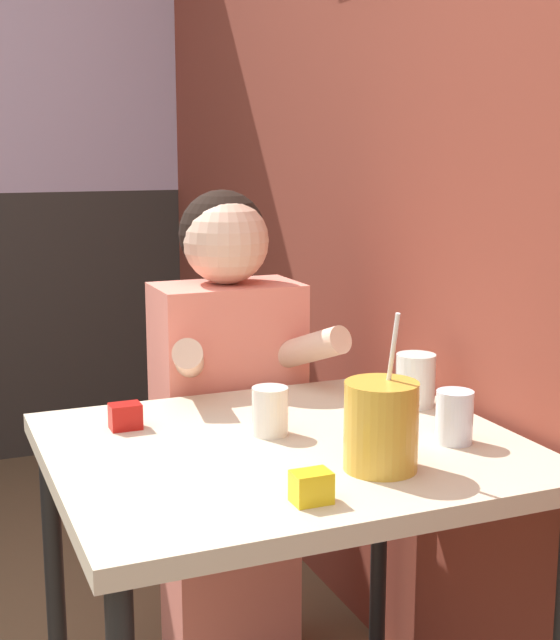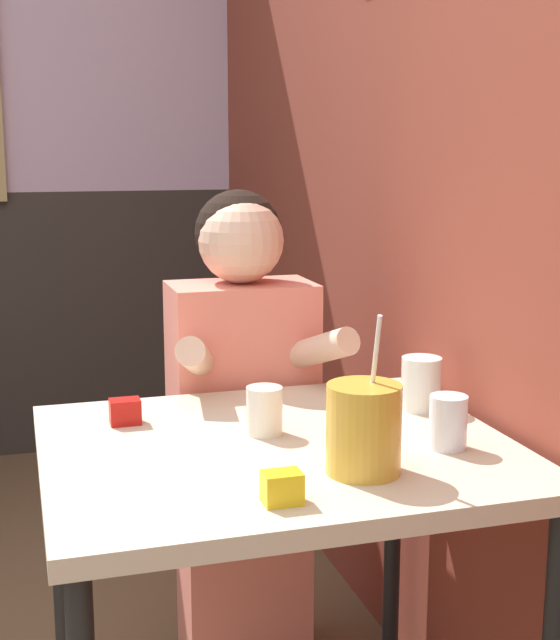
# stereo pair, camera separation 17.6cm
# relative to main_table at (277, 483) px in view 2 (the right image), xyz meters

# --- Properties ---
(brick_wall_right) EXTENTS (0.08, 4.56, 2.70)m
(brick_wall_right) POSITION_rel_main_table_xyz_m (0.48, 0.97, 0.69)
(brick_wall_right) COLOR brown
(brick_wall_right) RESTS_ON ground_plane
(main_table) EXTENTS (0.86, 0.75, 0.74)m
(main_table) POSITION_rel_main_table_xyz_m (0.00, 0.00, 0.00)
(main_table) COLOR beige
(main_table) RESTS_ON ground_plane
(person_seated) EXTENTS (0.42, 0.40, 1.18)m
(person_seated) POSITION_rel_main_table_xyz_m (0.06, 0.50, -0.04)
(person_seated) COLOR #EA7F6B
(person_seated) RESTS_ON ground_plane
(cocktail_pitcher) EXTENTS (0.13, 0.13, 0.27)m
(cocktail_pitcher) POSITION_rel_main_table_xyz_m (0.10, -0.19, 0.16)
(cocktail_pitcher) COLOR gold
(cocktail_pitcher) RESTS_ON main_table
(glass_near_pitcher) EXTENTS (0.07, 0.07, 0.10)m
(glass_near_pitcher) POSITION_rel_main_table_xyz_m (0.29, -0.12, 0.13)
(glass_near_pitcher) COLOR silver
(glass_near_pitcher) RESTS_ON main_table
(glass_center) EXTENTS (0.08, 0.08, 0.11)m
(glass_center) POSITION_rel_main_table_xyz_m (0.35, 0.12, 0.13)
(glass_center) COLOR silver
(glass_center) RESTS_ON main_table
(glass_far_side) EXTENTS (0.07, 0.07, 0.09)m
(glass_far_side) POSITION_rel_main_table_xyz_m (-0.01, 0.06, 0.12)
(glass_far_side) COLOR silver
(glass_far_side) RESTS_ON main_table
(condiment_ketchup) EXTENTS (0.06, 0.04, 0.05)m
(condiment_ketchup) POSITION_rel_main_table_xyz_m (-0.26, 0.20, 0.10)
(condiment_ketchup) COLOR #B7140F
(condiment_ketchup) RESTS_ON main_table
(condiment_mustard) EXTENTS (0.06, 0.04, 0.05)m
(condiment_mustard) POSITION_rel_main_table_xyz_m (-0.07, -0.28, 0.10)
(condiment_mustard) COLOR yellow
(condiment_mustard) RESTS_ON main_table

